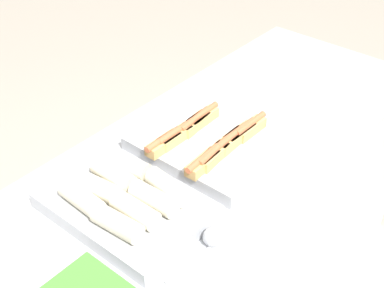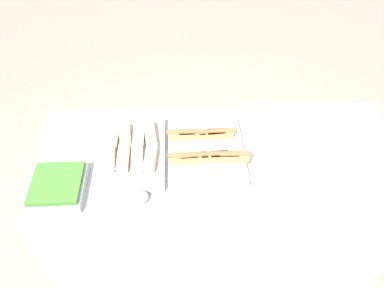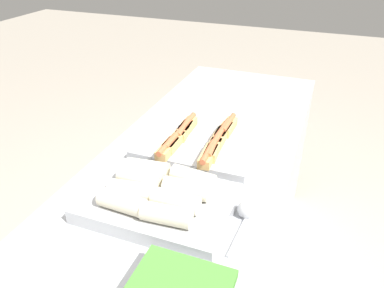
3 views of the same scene
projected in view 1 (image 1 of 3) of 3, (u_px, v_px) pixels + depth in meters
name	position (u px, v px, depth m)	size (l,w,h in m)	color
counter	(216.00, 233.00, 2.12)	(1.88, 0.74, 0.89)	#B7BABF
tray_hotdogs	(208.00, 144.00, 1.79)	(0.41, 0.46, 0.10)	#B7BABF
tray_wraps	(125.00, 202.00, 1.55)	(0.33, 0.47, 0.11)	#B7BABF
serving_spoon_near	(211.00, 239.00, 1.46)	(0.22, 0.06, 0.06)	#B2B5BA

